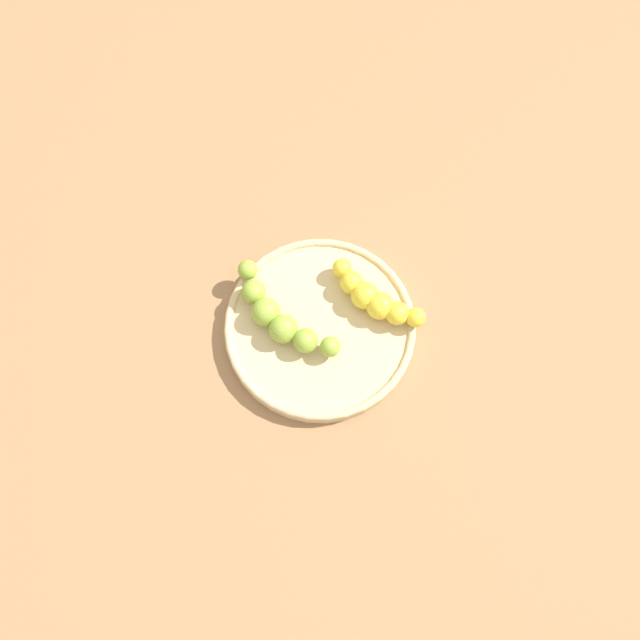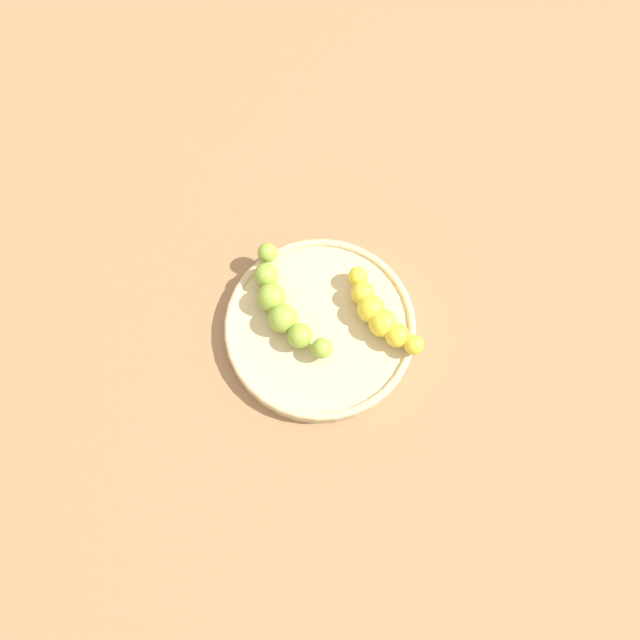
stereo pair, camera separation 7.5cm
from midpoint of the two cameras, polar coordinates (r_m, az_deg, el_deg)
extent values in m
plane|color=#936D47|center=(0.79, 2.71, -1.31)|extent=(2.40, 2.40, 0.00)
cylinder|color=#D1B784|center=(0.78, 2.73, -1.10)|extent=(0.23, 0.23, 0.02)
torus|color=#D1B784|center=(0.77, 2.76, -0.89)|extent=(0.23, 0.23, 0.01)
sphere|color=#8CAD38|center=(0.79, -2.00, 5.63)|extent=(0.02, 0.02, 0.02)
sphere|color=#8CAD38|center=(0.77, -2.09, 3.63)|extent=(0.03, 0.03, 0.03)
sphere|color=#8CAD38|center=(0.76, -1.60, 1.63)|extent=(0.04, 0.04, 0.04)
sphere|color=#8CAD38|center=(0.75, -0.53, -0.24)|extent=(0.04, 0.04, 0.04)
sphere|color=#8CAD38|center=(0.75, 1.04, -1.81)|extent=(0.03, 0.03, 0.03)
sphere|color=#8CAD38|center=(0.74, 3.01, -2.95)|extent=(0.02, 0.02, 0.02)
sphere|color=yellow|center=(0.78, 6.13, 3.50)|extent=(0.02, 0.02, 0.02)
sphere|color=yellow|center=(0.77, 6.58, 2.01)|extent=(0.03, 0.03, 0.03)
sphere|color=yellow|center=(0.77, 7.34, 0.60)|extent=(0.03, 0.03, 0.03)
sphere|color=yellow|center=(0.76, 8.39, -0.68)|extent=(0.03, 0.03, 0.03)
sphere|color=yellow|center=(0.76, 9.68, -1.75)|extent=(0.03, 0.03, 0.03)
sphere|color=yellow|center=(0.76, 11.15, -2.58)|extent=(0.02, 0.02, 0.02)
camera|label=1|loc=(0.04, -87.11, 8.11)|focal=35.96mm
camera|label=2|loc=(0.04, 92.89, -8.11)|focal=35.96mm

